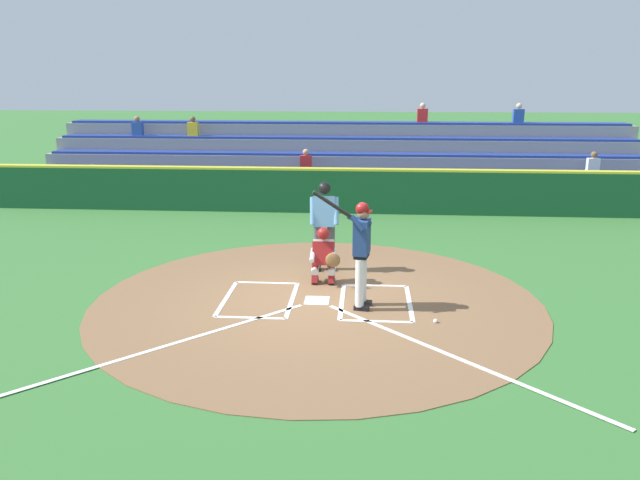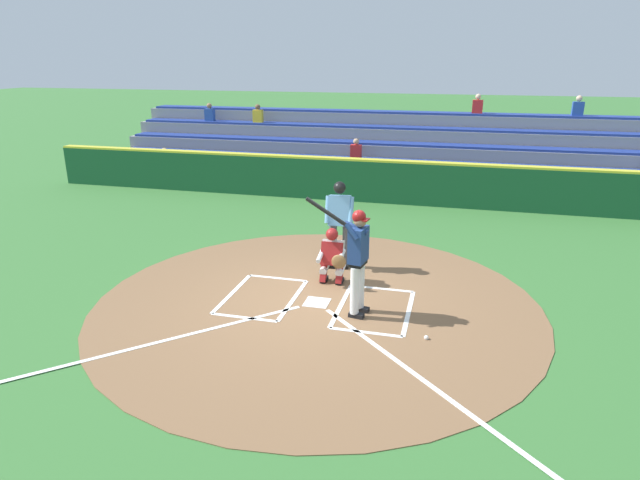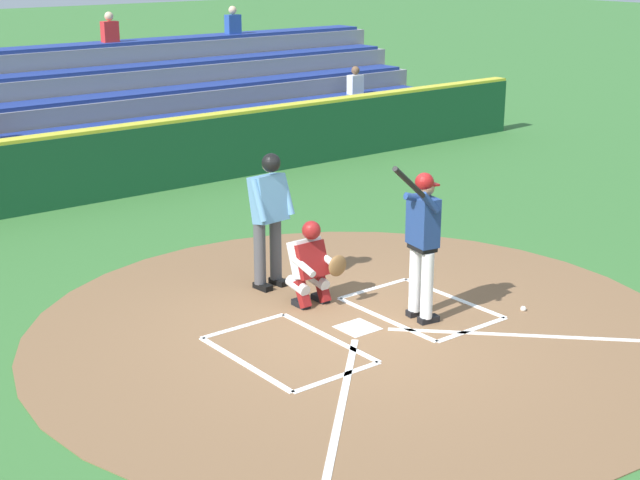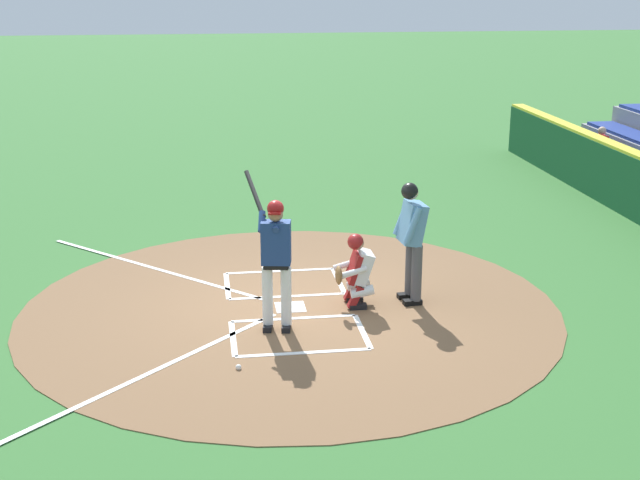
{
  "view_description": "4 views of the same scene",
  "coord_description": "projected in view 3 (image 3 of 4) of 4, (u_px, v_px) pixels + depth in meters",
  "views": [
    {
      "loc": [
        -0.83,
        10.44,
        3.92
      ],
      "look_at": [
        -0.01,
        -0.57,
        0.99
      ],
      "focal_mm": 34.84,
      "sensor_mm": 36.0,
      "label": 1
    },
    {
      "loc": [
        -2.3,
        8.68,
        4.23
      ],
      "look_at": [
        -0.12,
        0.25,
        1.3
      ],
      "focal_mm": 30.57,
      "sensor_mm": 36.0,
      "label": 2
    },
    {
      "loc": [
        6.9,
        8.01,
        4.46
      ],
      "look_at": [
        -0.08,
        -0.84,
        0.91
      ],
      "focal_mm": 52.94,
      "sensor_mm": 36.0,
      "label": 3
    },
    {
      "loc": [
        -12.09,
        1.25,
        4.82
      ],
      "look_at": [
        0.23,
        -0.48,
        0.97
      ],
      "focal_mm": 48.97,
      "sensor_mm": 36.0,
      "label": 4
    }
  ],
  "objects": [
    {
      "name": "ground_plane",
      "position": [
        358.0,
        329.0,
        11.41
      ],
      "size": [
        120.0,
        120.0,
        0.0
      ],
      "primitive_type": "plane",
      "color": "#387033"
    },
    {
      "name": "dirt_circle",
      "position": [
        358.0,
        328.0,
        11.41
      ],
      "size": [
        8.0,
        8.0,
        0.01
      ],
      "primitive_type": "cylinder",
      "color": "brown",
      "rests_on": "ground"
    },
    {
      "name": "home_plate_and_chalk",
      "position": [
        408.0,
        351.0,
        10.75
      ],
      "size": [
        7.93,
        4.91,
        0.01
      ],
      "color": "white",
      "rests_on": "dirt_circle"
    },
    {
      "name": "batter",
      "position": [
        423.0,
        236.0,
        11.33
      ],
      "size": [
        1.02,
        0.59,
        2.13
      ],
      "color": "white",
      "rests_on": "ground"
    },
    {
      "name": "catcher",
      "position": [
        311.0,
        261.0,
        12.01
      ],
      "size": [
        0.59,
        0.6,
        1.13
      ],
      "color": "black",
      "rests_on": "ground"
    },
    {
      "name": "plate_umpire",
      "position": [
        269.0,
        211.0,
        12.46
      ],
      "size": [
        0.6,
        0.45,
        1.86
      ],
      "color": "#4C4C51",
      "rests_on": "ground"
    },
    {
      "name": "baseball",
      "position": [
        523.0,
        309.0,
        11.94
      ],
      "size": [
        0.07,
        0.07,
        0.07
      ],
      "primitive_type": "sphere",
      "color": "white",
      "rests_on": "ground"
    },
    {
      "name": "backstop_wall",
      "position": [
        86.0,
        166.0,
        16.83
      ],
      "size": [
        22.0,
        0.36,
        1.31
      ],
      "color": "#19512D",
      "rests_on": "ground"
    },
    {
      "name": "bleacher_stand",
      "position": [
        16.0,
        128.0,
        19.21
      ],
      "size": [
        20.0,
        4.25,
        3.0
      ],
      "color": "gray",
      "rests_on": "ground"
    }
  ]
}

